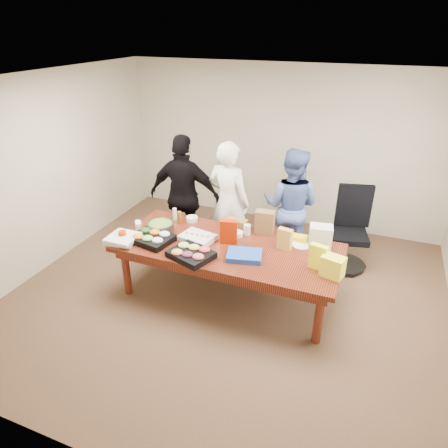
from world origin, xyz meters
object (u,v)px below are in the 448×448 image
at_px(salad_bowl, 161,227).
at_px(person_center, 228,202).
at_px(conference_table, 228,271).
at_px(person_right, 291,206).
at_px(office_chair, 349,232).
at_px(sheet_cake, 197,238).

bearing_deg(salad_bowl, person_center, 54.34).
bearing_deg(conference_table, person_center, 110.95).
distance_m(person_right, salad_bowl, 1.89).
distance_m(conference_table, office_chair, 1.87).
xyz_separation_m(conference_table, person_right, (0.50, 1.22, 0.49)).
bearing_deg(sheet_cake, conference_table, 12.50).
relative_size(conference_table, sheet_cake, 6.74).
height_order(office_chair, salad_bowl, office_chair).
bearing_deg(person_center, conference_table, 120.30).
distance_m(person_center, sheet_cake, 0.94).
bearing_deg(person_right, person_center, 22.87).
height_order(person_right, salad_bowl, person_right).
relative_size(person_right, sheet_cake, 4.16).
bearing_deg(salad_bowl, conference_table, -2.19).
relative_size(office_chair, salad_bowl, 3.24).
distance_m(office_chair, salad_bowl, 2.65).
bearing_deg(sheet_cake, person_center, 96.66).
bearing_deg(conference_table, office_chair, 43.00).
bearing_deg(person_right, sheet_cake, 56.58).
xyz_separation_m(person_center, sheet_cake, (-0.06, -0.93, -0.12)).
bearing_deg(office_chair, conference_table, -149.97).
distance_m(sheet_cake, salad_bowl, 0.57).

